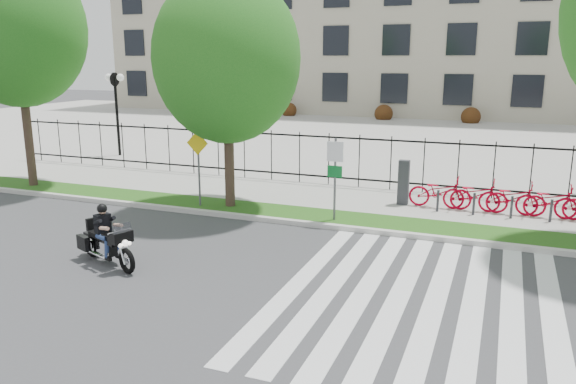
% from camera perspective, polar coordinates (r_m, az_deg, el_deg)
% --- Properties ---
extents(ground, '(120.00, 120.00, 0.00)m').
position_cam_1_polar(ground, '(13.77, -7.48, -7.72)').
color(ground, '#3E3E41').
rests_on(ground, ground).
extents(curb, '(60.00, 0.20, 0.15)m').
position_cam_1_polar(curb, '(17.25, -0.95, -2.93)').
color(curb, beige).
rests_on(curb, ground).
extents(grass_verge, '(60.00, 1.50, 0.15)m').
position_cam_1_polar(grass_verge, '(18.01, 0.08, -2.22)').
color(grass_verge, '#1F4D13').
rests_on(grass_verge, ground).
extents(sidewalk, '(60.00, 3.50, 0.15)m').
position_cam_1_polar(sidewalk, '(20.28, 2.64, -0.43)').
color(sidewalk, '#AEADA3').
rests_on(sidewalk, ground).
extents(plaza, '(80.00, 34.00, 0.10)m').
position_cam_1_polar(plaza, '(37.07, 11.44, 5.64)').
color(plaza, '#AEADA3').
rests_on(plaza, ground).
extents(crosswalk_stripes, '(5.70, 8.00, 0.01)m').
position_cam_1_polar(crosswalk_stripes, '(12.34, 12.94, -10.53)').
color(crosswalk_stripes, silver).
rests_on(crosswalk_stripes, ground).
extents(iron_fence, '(30.00, 0.06, 2.00)m').
position_cam_1_polar(iron_fence, '(21.69, 4.16, 3.37)').
color(iron_fence, black).
rests_on(iron_fence, sidewalk).
extents(office_building, '(60.00, 21.90, 20.15)m').
position_cam_1_polar(office_building, '(56.69, 15.68, 18.11)').
color(office_building, '#AAA289').
rests_on(office_building, ground).
extents(lamp_post_left, '(1.06, 0.70, 4.25)m').
position_cam_1_polar(lamp_post_left, '(29.60, -17.11, 9.54)').
color(lamp_post_left, black).
rests_on(lamp_post_left, ground).
extents(street_tree_0, '(4.95, 4.95, 8.68)m').
position_cam_1_polar(street_tree_0, '(23.41, -25.85, 14.69)').
color(street_tree_0, '#35261D').
rests_on(street_tree_0, grass_verge).
extents(street_tree_1, '(4.68, 4.68, 7.48)m').
position_cam_1_polar(street_tree_1, '(18.20, -6.24, 13.35)').
color(street_tree_1, '#35261D').
rests_on(street_tree_1, grass_verge).
extents(sign_pole_regulatory, '(0.50, 0.09, 2.50)m').
position_cam_1_polar(sign_pole_regulatory, '(16.77, 4.79, 2.40)').
color(sign_pole_regulatory, '#59595B').
rests_on(sign_pole_regulatory, grass_verge).
extents(sign_pole_warning, '(0.78, 0.09, 2.49)m').
position_cam_1_polar(sign_pole_warning, '(18.62, -9.11, 3.39)').
color(sign_pole_warning, '#59595B').
rests_on(sign_pole_warning, grass_verge).
extents(motorcycle_rider, '(2.23, 1.22, 1.82)m').
position_cam_1_polar(motorcycle_rider, '(14.43, -17.90, -4.72)').
color(motorcycle_rider, black).
rests_on(motorcycle_rider, ground).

